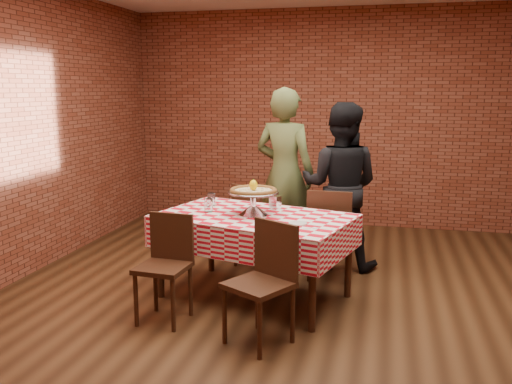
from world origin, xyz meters
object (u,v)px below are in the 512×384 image
pizza (253,191)px  water_glass_left (209,205)px  chair_far_left (259,225)px  diner_olive (285,174)px  chair_far_right (331,233)px  pizza_stand (253,203)px  condiment_caddy (275,203)px  chair_near_right (259,286)px  chair_near_left (163,270)px  water_glass_right (211,200)px  diner_black (340,186)px  table (254,257)px

pizza → water_glass_left: 0.45m
pizza → chair_far_left: size_ratio=0.47×
pizza → diner_olive: bearing=87.4°
chair_far_right → diner_olive: diner_olive is taller
chair_far_right → diner_olive: 0.92m
pizza_stand → condiment_caddy: (0.15, 0.26, -0.04)m
water_glass_left → chair_far_left: size_ratio=0.14×
pizza → chair_near_right: bearing=-73.9°
pizza_stand → diner_olive: bearing=87.4°
water_glass_left → chair_near_left: bearing=-102.3°
water_glass_left → condiment_caddy: 0.61m
pizza → water_glass_right: size_ratio=3.44×
condiment_caddy → diner_black: size_ratio=0.07×
pizza → water_glass_right: 0.56m
table → chair_near_right: chair_near_right is taller
chair_far_left → water_glass_left: bearing=101.0°
pizza_stand → chair_far_left: (-0.15, 0.84, -0.42)m
diner_olive → water_glass_left: bearing=83.3°
pizza_stand → chair_near_left: bearing=-129.5°
pizza → chair_far_right: bearing=47.1°
pizza → chair_near_right: 1.07m
water_glass_right → chair_far_right: bearing=20.6°
chair_near_left → diner_black: bearing=58.8°
pizza → water_glass_right: (-0.47, 0.26, -0.15)m
chair_near_left → condiment_caddy: bearing=57.2°
chair_near_right → pizza_stand: bearing=136.1°
pizza_stand → condiment_caddy: bearing=60.4°
water_glass_left → condiment_caddy: size_ratio=0.97×
water_glass_right → diner_black: size_ratio=0.07×
pizza → diner_black: bearing=57.4°
pizza → diner_olive: size_ratio=0.22×
water_glass_right → chair_near_right: size_ratio=0.13×
pizza_stand → water_glass_right: (-0.47, 0.26, -0.04)m
chair_far_right → diner_black: size_ratio=0.53×
pizza_stand → diner_black: diner_black is taller
pizza_stand → chair_far_right: 1.00m
condiment_caddy → diner_olive: size_ratio=0.07×
table → water_glass_left: 0.62m
condiment_caddy → water_glass_left: bearing=-128.8°
diner_olive → water_glass_right: bearing=75.9°
table → pizza_stand: (-0.01, 0.02, 0.49)m
chair_near_right → diner_black: bearing=108.2°
water_glass_right → diner_black: diner_black is taller
water_glass_left → diner_black: 1.50m
chair_near_right → diner_black: (0.41, 1.95, 0.41)m
pizza → diner_black: (0.67, 1.05, -0.11)m
pizza_stand → chair_far_left: bearing=100.0°
pizza_stand → chair_far_right: (0.62, 0.67, -0.41)m
chair_near_left → chair_far_left: bearing=78.9°
diner_black → chair_far_right: bearing=89.1°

